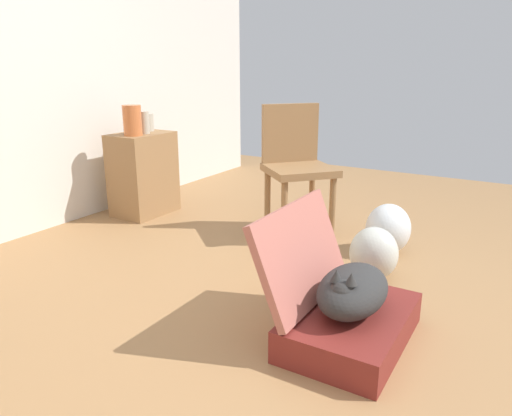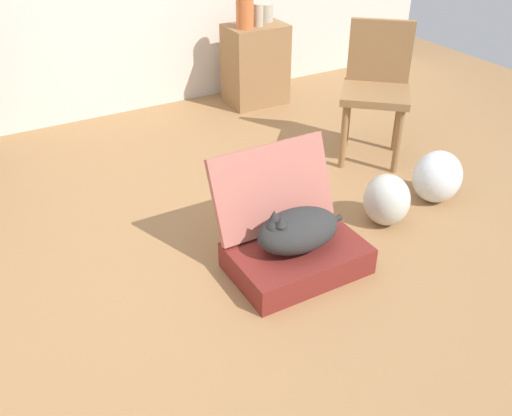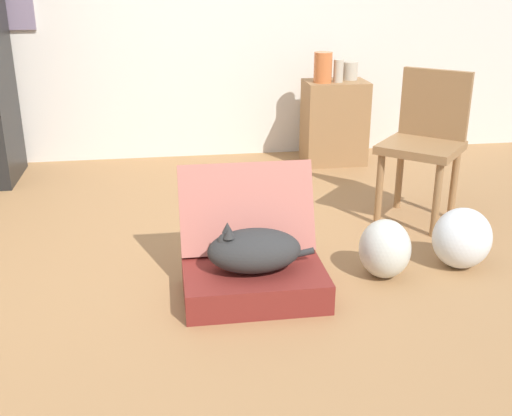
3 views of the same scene
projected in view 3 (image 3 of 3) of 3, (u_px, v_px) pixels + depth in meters
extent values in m
plane|color=#9E7247|center=(199.00, 275.00, 3.21)|extent=(7.68, 7.68, 0.00)
cube|color=slate|center=(4.00, 6.00, 4.61)|extent=(0.43, 0.02, 0.34)
cube|color=maroon|center=(254.00, 283.00, 2.97)|extent=(0.67, 0.45, 0.15)
cube|color=#B26356|center=(247.00, 208.00, 3.09)|extent=(0.67, 0.20, 0.43)
ellipsoid|color=#2D2D2D|center=(254.00, 250.00, 2.90)|extent=(0.44, 0.28, 0.20)
sphere|color=#2D2D2D|center=(228.00, 244.00, 2.87)|extent=(0.11, 0.11, 0.11)
cone|color=#2D2D2D|center=(229.00, 233.00, 2.82)|extent=(0.05, 0.05, 0.05)
cone|color=#2D2D2D|center=(227.00, 227.00, 2.88)|extent=(0.05, 0.05, 0.05)
cylinder|color=#2D2D2D|center=(294.00, 255.00, 2.99)|extent=(0.20, 0.03, 0.07)
ellipsoid|color=silver|center=(385.00, 249.00, 3.14)|extent=(0.26, 0.27, 0.30)
ellipsoid|color=silver|center=(462.00, 238.00, 3.24)|extent=(0.31, 0.28, 0.32)
cube|color=olive|center=(334.00, 122.00, 4.96)|extent=(0.49, 0.34, 0.66)
cylinder|color=#CC6B38|center=(323.00, 67.00, 4.75)|extent=(0.14, 0.14, 0.23)
cylinder|color=#B7AD99|center=(350.00, 71.00, 4.88)|extent=(0.12, 0.12, 0.14)
cylinder|color=#B7AD99|center=(338.00, 71.00, 4.77)|extent=(0.08, 0.08, 0.17)
cylinder|color=olive|center=(379.00, 189.00, 3.77)|extent=(0.04, 0.04, 0.45)
cylinder|color=olive|center=(437.00, 200.00, 3.59)|extent=(0.04, 0.04, 0.45)
cylinder|color=olive|center=(399.00, 175.00, 4.04)|extent=(0.04, 0.04, 0.45)
cylinder|color=olive|center=(454.00, 184.00, 3.86)|extent=(0.04, 0.04, 0.45)
cube|color=olive|center=(421.00, 148.00, 3.72)|extent=(0.61, 0.61, 0.05)
cube|color=olive|center=(435.00, 104.00, 3.79)|extent=(0.34, 0.31, 0.41)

